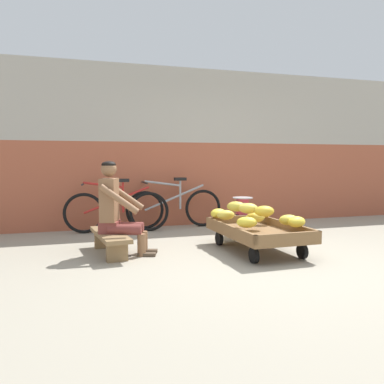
# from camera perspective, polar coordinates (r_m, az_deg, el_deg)

# --- Properties ---
(ground_plane) EXTENTS (80.00, 80.00, 0.00)m
(ground_plane) POSITION_cam_1_polar(r_m,az_deg,el_deg) (4.62, 11.29, -9.96)
(ground_plane) COLOR gray
(back_wall) EXTENTS (16.00, 0.30, 2.75)m
(back_wall) POSITION_cam_1_polar(r_m,az_deg,el_deg) (7.26, -0.05, 6.33)
(back_wall) COLOR #A35138
(back_wall) RESTS_ON ground
(banana_cart) EXTENTS (0.87, 1.46, 0.36)m
(banana_cart) POSITION_cam_1_polar(r_m,az_deg,el_deg) (5.14, 9.33, -5.73)
(banana_cart) COLOR brown
(banana_cart) RESTS_ON ground
(banana_pile) EXTENTS (0.90, 1.25, 0.26)m
(banana_pile) POSITION_cam_1_polar(r_m,az_deg,el_deg) (5.13, 8.73, -3.21)
(banana_pile) COLOR gold
(banana_pile) RESTS_ON banana_cart
(low_bench) EXTENTS (0.41, 1.12, 0.27)m
(low_bench) POSITION_cam_1_polar(r_m,az_deg,el_deg) (5.04, -11.58, -6.44)
(low_bench) COLOR olive
(low_bench) RESTS_ON ground
(vendor_seated) EXTENTS (0.73, 0.60, 1.14)m
(vendor_seated) POSITION_cam_1_polar(r_m,az_deg,el_deg) (4.96, -10.66, -2.29)
(vendor_seated) COLOR brown
(vendor_seated) RESTS_ON ground
(plastic_crate) EXTENTS (0.36, 0.28, 0.30)m
(plastic_crate) POSITION_cam_1_polar(r_m,az_deg,el_deg) (6.14, 7.15, -4.85)
(plastic_crate) COLOR gold
(plastic_crate) RESTS_ON ground
(weighing_scale) EXTENTS (0.30, 0.30, 0.29)m
(weighing_scale) POSITION_cam_1_polar(r_m,az_deg,el_deg) (6.10, 7.19, -2.05)
(weighing_scale) COLOR #28282D
(weighing_scale) RESTS_ON plastic_crate
(bicycle_near_left) EXTENTS (1.65, 0.48, 0.86)m
(bicycle_near_left) POSITION_cam_1_polar(r_m,az_deg,el_deg) (6.49, -10.66, -2.58)
(bicycle_near_left) COLOR black
(bicycle_near_left) RESTS_ON ground
(bicycle_far_left) EXTENTS (1.66, 0.48, 0.86)m
(bicycle_far_left) POSITION_cam_1_polar(r_m,az_deg,el_deg) (6.82, -2.52, -2.17)
(bicycle_far_left) COLOR black
(bicycle_far_left) RESTS_ON ground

